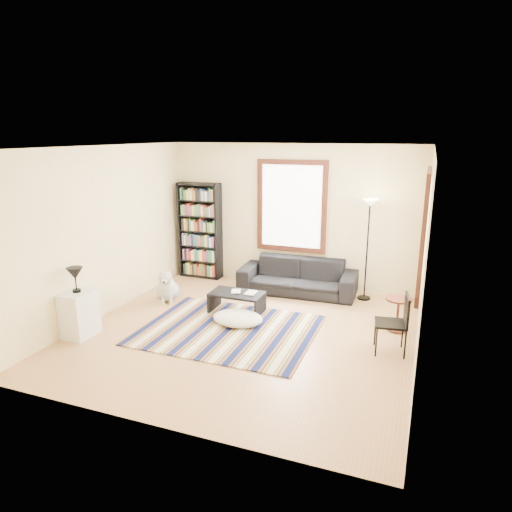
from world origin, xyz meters
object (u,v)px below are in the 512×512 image
(folding_chair, at_px, (391,324))
(white_cabinet, at_px, (79,314))
(side_table, at_px, (398,315))
(coffee_table, at_px, (237,303))
(sofa, at_px, (298,276))
(bookshelf, at_px, (200,231))
(floor_lamp, at_px, (367,250))
(dog, at_px, (168,285))
(floor_cushion, at_px, (238,318))

(folding_chair, distance_m, white_cabinet, 4.58)
(side_table, bearing_deg, coffee_table, -175.87)
(sofa, distance_m, coffee_table, 1.53)
(bookshelf, bearing_deg, side_table, -19.04)
(floor_lamp, xyz_separation_m, dog, (-3.37, -1.35, -0.63))
(floor_cushion, height_order, folding_chair, folding_chair)
(coffee_table, height_order, floor_cushion, coffee_table)
(sofa, height_order, floor_cushion, sofa)
(sofa, bearing_deg, floor_cushion, -107.60)
(coffee_table, xyz_separation_m, folding_chair, (2.58, -0.59, 0.25))
(side_table, relative_size, dog, 0.89)
(coffee_table, xyz_separation_m, side_table, (2.63, 0.19, 0.09))
(coffee_table, distance_m, floor_cushion, 0.50)
(sofa, relative_size, folding_chair, 2.58)
(white_cabinet, bearing_deg, floor_lamp, 38.99)
(floor_lamp, distance_m, side_table, 1.57)
(dog, bearing_deg, floor_lamp, -1.07)
(side_table, height_order, folding_chair, folding_chair)
(coffee_table, height_order, floor_lamp, floor_lamp)
(bookshelf, distance_m, folding_chair, 4.68)
(bookshelf, height_order, white_cabinet, bookshelf)
(sofa, xyz_separation_m, folding_chair, (1.88, -1.93, 0.11))
(coffee_table, distance_m, side_table, 2.63)
(bookshelf, height_order, dog, bookshelf)
(floor_cushion, xyz_separation_m, floor_lamp, (1.75, 1.90, 0.83))
(floor_cushion, xyz_separation_m, white_cabinet, (-2.08, -1.23, 0.25))
(floor_cushion, bearing_deg, coffee_table, 114.58)
(floor_lamp, xyz_separation_m, white_cabinet, (-3.83, -3.13, -0.58))
(bookshelf, bearing_deg, white_cabinet, -96.25)
(coffee_table, relative_size, white_cabinet, 1.29)
(dog, bearing_deg, sofa, 7.70)
(floor_lamp, height_order, side_table, floor_lamp)
(floor_lamp, distance_m, folding_chair, 2.18)
(floor_cushion, relative_size, folding_chair, 0.96)
(coffee_table, distance_m, dog, 1.43)
(bookshelf, distance_m, floor_cushion, 2.84)
(floor_cushion, height_order, side_table, side_table)
(floor_cushion, bearing_deg, white_cabinet, -149.50)
(white_cabinet, bearing_deg, side_table, 22.31)
(sofa, relative_size, white_cabinet, 3.17)
(folding_chair, bearing_deg, dog, 161.37)
(coffee_table, xyz_separation_m, white_cabinet, (-1.87, -1.68, 0.17))
(bookshelf, distance_m, side_table, 4.44)
(floor_lamp, bearing_deg, folding_chair, -73.07)
(side_table, bearing_deg, floor_cushion, -165.12)
(bookshelf, xyz_separation_m, white_cabinet, (-0.36, -3.30, -0.65))
(floor_lamp, bearing_deg, coffee_table, -143.49)
(bookshelf, bearing_deg, floor_lamp, -2.81)
(floor_lamp, bearing_deg, dog, -158.17)
(floor_cushion, height_order, white_cabinet, white_cabinet)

